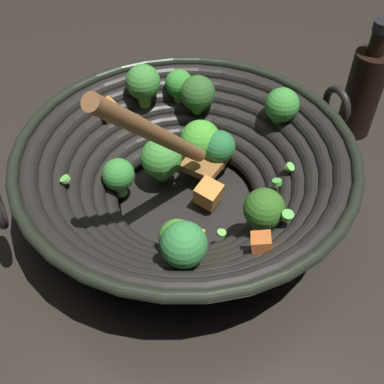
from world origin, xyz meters
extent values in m
plane|color=#28231E|center=(0.00, 0.00, 0.00)|extent=(4.00, 4.00, 0.00)
cylinder|color=black|center=(0.00, 0.00, 0.01)|extent=(0.18, 0.18, 0.01)
torus|color=black|center=(0.00, 0.00, 0.02)|extent=(0.23, 0.23, 0.03)
torus|color=black|center=(0.00, 0.00, 0.03)|extent=(0.26, 0.26, 0.03)
torus|color=black|center=(0.00, 0.00, 0.04)|extent=(0.29, 0.29, 0.03)
torus|color=black|center=(0.00, 0.00, 0.06)|extent=(0.32, 0.32, 0.03)
torus|color=black|center=(0.00, 0.00, 0.07)|extent=(0.35, 0.35, 0.03)
torus|color=black|center=(0.00, 0.00, 0.08)|extent=(0.38, 0.38, 0.03)
torus|color=black|center=(0.00, 0.00, 0.09)|extent=(0.41, 0.41, 0.03)
torus|color=black|center=(0.00, 0.00, 0.10)|extent=(0.43, 0.43, 0.01)
torus|color=black|center=(-0.20, 0.10, 0.10)|extent=(0.03, 0.05, 0.05)
cylinder|color=#79BD4C|center=(-0.07, -0.14, 0.08)|extent=(0.03, 0.03, 0.02)
sphere|color=#3D8737|center=(-0.07, -0.14, 0.11)|extent=(0.05, 0.05, 0.05)
cylinder|color=#7DC04F|center=(-0.07, -0.03, 0.03)|extent=(0.03, 0.03, 0.02)
sphere|color=green|center=(-0.07, -0.03, 0.06)|extent=(0.06, 0.06, 0.06)
cylinder|color=#72B14A|center=(0.09, 0.06, 0.03)|extent=(0.03, 0.02, 0.02)
sphere|color=#479330|center=(0.09, 0.06, 0.06)|extent=(0.04, 0.04, 0.04)
cylinder|color=#619A4A|center=(-0.07, 0.00, 0.03)|extent=(0.03, 0.03, 0.02)
sphere|color=#287339|center=(-0.07, 0.00, 0.06)|extent=(0.05, 0.05, 0.05)
cylinder|color=#84B85A|center=(0.11, 0.09, 0.07)|extent=(0.02, 0.02, 0.02)
sphere|color=#33863F|center=(0.11, 0.09, 0.10)|extent=(0.05, 0.05, 0.05)
cylinder|color=#579642|center=(-0.11, -0.07, 0.07)|extent=(0.02, 0.02, 0.01)
sphere|color=#305F28|center=(-0.11, -0.07, 0.09)|extent=(0.05, 0.05, 0.05)
cylinder|color=#628F42|center=(-0.11, -0.11, 0.07)|extent=(0.02, 0.02, 0.02)
sphere|color=#338B2F|center=(-0.11, -0.11, 0.10)|extent=(0.04, 0.04, 0.04)
cylinder|color=#669147|center=(0.00, 0.12, 0.05)|extent=(0.03, 0.03, 0.02)
sphere|color=#31661F|center=(0.00, 0.12, 0.08)|extent=(0.05, 0.05, 0.05)
cylinder|color=#669F49|center=(-0.16, 0.04, 0.07)|extent=(0.02, 0.02, 0.02)
sphere|color=#3A8F35|center=(-0.16, 0.04, 0.10)|extent=(0.05, 0.05, 0.05)
cylinder|color=#5D943C|center=(-0.01, -0.05, 0.03)|extent=(0.02, 0.02, 0.02)
sphere|color=#409037|center=(-0.01, -0.05, 0.06)|extent=(0.06, 0.06, 0.06)
cylinder|color=#79AE5C|center=(0.05, -0.07, 0.03)|extent=(0.02, 0.02, 0.02)
sphere|color=#368A36|center=(0.05, -0.07, 0.05)|extent=(0.04, 0.04, 0.04)
cube|color=#BE762D|center=(-0.01, -0.15, 0.08)|extent=(0.03, 0.03, 0.03)
cube|color=#D2662E|center=(0.05, 0.15, 0.08)|extent=(0.03, 0.03, 0.03)
cube|color=gold|center=(0.07, 0.07, 0.04)|extent=(0.03, 0.03, 0.02)
cube|color=orange|center=(-0.01, 0.03, 0.03)|extent=(0.04, 0.04, 0.04)
cylinder|color=#6BC651|center=(-0.09, 0.10, 0.07)|extent=(0.02, 0.02, 0.01)
cylinder|color=#56B247|center=(-0.16, 0.03, 0.10)|extent=(0.02, 0.02, 0.01)
cylinder|color=#99D166|center=(-0.04, -0.04, 0.03)|extent=(0.01, 0.01, 0.01)
cylinder|color=#6BC651|center=(0.03, 0.08, 0.04)|extent=(0.02, 0.02, 0.01)
cylinder|color=#56B247|center=(0.00, 0.15, 0.09)|extent=(0.02, 0.02, 0.01)
cylinder|color=#6BC651|center=(0.12, -0.09, 0.08)|extent=(0.02, 0.02, 0.01)
cylinder|color=#56B247|center=(-0.06, 0.10, 0.06)|extent=(0.01, 0.02, 0.01)
cube|color=brown|center=(-0.06, -0.01, 0.04)|extent=(0.08, 0.06, 0.01)
cylinder|color=brown|center=(0.06, 0.01, 0.16)|extent=(0.19, 0.04, 0.20)
cylinder|color=black|center=(-0.30, 0.10, 0.07)|extent=(0.05, 0.05, 0.14)
cylinder|color=black|center=(-0.30, 0.10, 0.15)|extent=(0.02, 0.02, 0.03)
cylinder|color=black|center=(-0.30, 0.10, 0.18)|extent=(0.03, 0.03, 0.01)
camera|label=1|loc=(0.34, 0.28, 0.49)|focal=44.37mm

